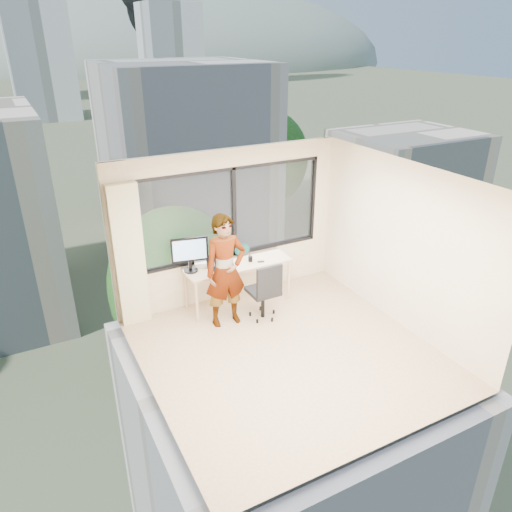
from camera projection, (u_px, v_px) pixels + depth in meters
floor at (288, 353)px, 7.05m from camera, size 4.00×4.00×0.01m
ceiling at (294, 180)px, 5.95m from camera, size 4.00×4.00×0.01m
wall_front at (393, 353)px, 4.89m from camera, size 4.00×0.01×2.60m
wall_left at (145, 309)px, 5.66m from camera, size 0.01×4.00×2.60m
wall_right at (403, 246)px, 7.34m from camera, size 0.01×4.00×2.60m
window_wall at (231, 213)px, 8.03m from camera, size 3.30×0.16×1.55m
curtain at (129, 256)px, 7.35m from camera, size 0.45×0.14×2.30m
desk at (238, 283)px, 8.22m from camera, size 1.80×0.60×0.75m
chair at (263, 289)px, 7.73m from camera, size 0.53×0.53×1.02m
person at (226, 271)px, 7.43m from camera, size 0.68×0.46×1.83m
monitor at (190, 254)px, 7.67m from camera, size 0.60×0.25×0.59m
game_console at (204, 262)px, 8.00m from camera, size 0.38×0.35×0.08m
laptop at (218, 262)px, 7.87m from camera, size 0.39×0.40×0.19m
cellphone at (261, 262)px, 8.10m from camera, size 0.12×0.08×0.01m
pen_cup at (250, 259)px, 8.11m from camera, size 0.08×0.08×0.09m
handbag at (242, 250)px, 8.29m from camera, size 0.32×0.23×0.22m
exterior_ground at (13, 121)px, 109.39m from camera, size 400.00×400.00×0.04m
near_bldg_b at (186, 153)px, 45.16m from camera, size 14.00×13.00×16.00m
near_bldg_c at (403, 186)px, 45.96m from camera, size 12.00×10.00×10.00m
far_tower_b at (38, 49)px, 106.45m from camera, size 13.00×13.00×30.00m
far_tower_c at (171, 53)px, 138.93m from camera, size 15.00×15.00×26.00m
hill_b at (164, 64)px, 312.23m from camera, size 300.00×220.00×96.00m
tree_b at (179, 301)px, 27.19m from camera, size 7.60×7.60×9.00m
tree_c at (269, 167)px, 52.24m from camera, size 8.40×8.40×10.00m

